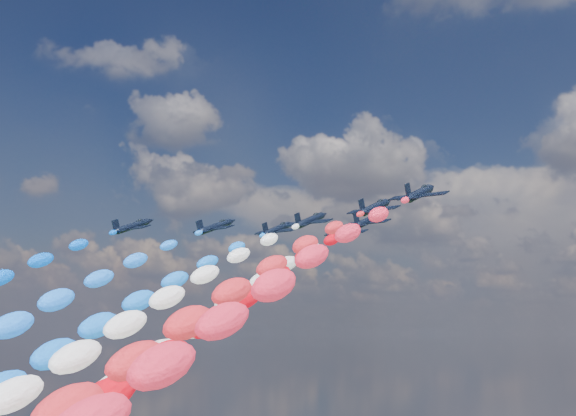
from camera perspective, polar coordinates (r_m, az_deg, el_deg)
The scene contains 13 objects.
jet_0 at distance 167.96m, azimuth -11.53°, elevation -1.35°, with size 9.79×13.13×2.89m, color black, non-canonical shape.
jet_1 at distance 165.86m, azimuth -5.43°, elevation -1.40°, with size 9.79×13.13×2.89m, color black, non-canonical shape.
jet_2 at distance 169.04m, azimuth -0.80°, elevation -1.59°, with size 9.79×13.13×2.89m, color black, non-canonical shape.
trail_2 at distance 123.02m, azimuth -18.81°, elevation -12.75°, with size 6.39×121.12×65.03m, color blue, non-canonical shape.
jet_3 at distance 155.86m, azimuth 1.67°, elevation -0.92°, with size 9.79×13.13×2.89m, color black, non-canonical shape.
trail_3 at distance 108.22m, azimuth -17.56°, elevation -13.35°, with size 6.39×121.12×65.03m, color white, non-canonical shape.
jet_4 at distance 171.92m, azimuth 4.43°, elevation -1.69°, with size 9.79×13.13×2.89m, color black, non-canonical shape.
trail_4 at distance 121.39m, azimuth -11.25°, elevation -13.12°, with size 6.39×121.12×65.03m, color silver, non-canonical shape.
jet_5 at distance 157.03m, azimuth 6.01°, elevation -0.94°, with size 9.79×13.13×2.89m, color black, non-canonical shape.
trail_5 at distance 105.72m, azimuth -11.17°, elevation -13.70°, with size 6.39×121.12×65.03m, color red, non-canonical shape.
jet_6 at distance 140.81m, azimuth 6.47°, elevation 0.04°, with size 9.79×13.13×2.89m, color black, non-canonical shape.
trail_6 at distance 89.80m, azimuth -13.61°, elevation -14.42°, with size 6.39×121.12×65.03m, color red, non-canonical shape.
jet_7 at distance 127.77m, azimuth 9.76°, elevation 1.09°, with size 9.79×13.13×2.89m, color black, non-canonical shape.
Camera 1 is at (87.51, -118.82, 84.63)m, focal length 47.78 mm.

